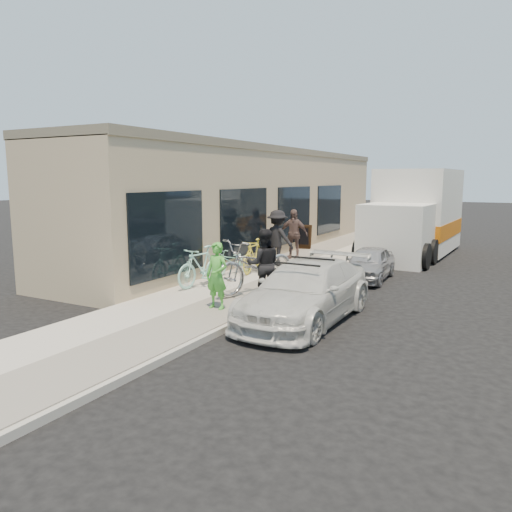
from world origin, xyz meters
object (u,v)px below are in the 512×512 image
at_px(man_standing, 264,264).
at_px(woman_rider, 217,276).
at_px(bystander_b, 293,234).
at_px(cruiser_bike_c, 254,256).
at_px(sedan_silver, 369,263).
at_px(bystander_a, 277,238).
at_px(tandem_bike, 256,265).
at_px(cruiser_bike_a, 201,266).
at_px(sedan_white, 306,292).
at_px(moving_truck, 415,217).
at_px(bike_rack, 254,255).
at_px(cruiser_bike_b, 233,261).
at_px(sandwich_board, 304,237).

bearing_deg(man_standing, woman_rider, 34.97).
bearing_deg(bystander_b, cruiser_bike_c, -97.52).
xyz_separation_m(sedan_silver, bystander_a, (-3.15, 0.16, 0.57)).
relative_size(tandem_bike, cruiser_bike_a, 1.48).
xyz_separation_m(sedan_white, cruiser_bike_a, (-3.58, 1.25, 0.05)).
bearing_deg(woman_rider, tandem_bike, 93.58).
bearing_deg(sedan_white, woman_rider, -163.17).
height_order(moving_truck, woman_rider, moving_truck).
height_order(tandem_bike, man_standing, man_standing).
xyz_separation_m(bike_rack, cruiser_bike_c, (0.14, -0.20, 0.01)).
bearing_deg(cruiser_bike_b, bystander_b, 103.42).
bearing_deg(cruiser_bike_b, tandem_bike, -25.89).
distance_m(sandwich_board, woman_rider, 10.01).
height_order(moving_truck, man_standing, moving_truck).
relative_size(bystander_a, bystander_b, 1.04).
relative_size(woman_rider, bystander_a, 0.81).
relative_size(sandwich_board, bystander_b, 0.54).
bearing_deg(moving_truck, bystander_b, -128.18).
distance_m(sedan_silver, man_standing, 4.46).
bearing_deg(sandwich_board, cruiser_bike_b, -99.96).
bearing_deg(tandem_bike, man_standing, -31.03).
distance_m(sandwich_board, bystander_b, 2.63).
bearing_deg(sandwich_board, tandem_bike, -87.95).
bearing_deg(man_standing, moving_truck, -132.43).
xyz_separation_m(man_standing, cruiser_bike_a, (-2.17, 0.50, -0.31)).
relative_size(man_standing, bystander_b, 0.95).
bearing_deg(bystander_a, cruiser_bike_c, 95.91).
bearing_deg(bike_rack, cruiser_bike_c, -55.77).
relative_size(sandwich_board, tandem_bike, 0.36).
height_order(sandwich_board, tandem_bike, tandem_bike).
relative_size(sedan_silver, cruiser_bike_a, 1.65).
bearing_deg(cruiser_bike_c, bystander_a, 79.91).
distance_m(sedan_white, sedan_silver, 4.95).
xyz_separation_m(sedan_silver, cruiser_bike_b, (-3.67, -1.84, 0.05)).
bearing_deg(woman_rider, bystander_a, 106.33).
xyz_separation_m(woman_rider, cruiser_bike_a, (-1.67, 1.78, -0.21)).
distance_m(sedan_silver, cruiser_bike_b, 4.11).
height_order(bike_rack, bystander_b, bystander_b).
height_order(tandem_bike, cruiser_bike_a, tandem_bike).
bearing_deg(sedan_white, cruiser_bike_b, 141.11).
relative_size(bike_rack, man_standing, 0.50).
relative_size(bike_rack, cruiser_bike_b, 0.55).
bearing_deg(moving_truck, bike_rack, -115.05).
relative_size(woman_rider, cruiser_bike_c, 0.87).
relative_size(cruiser_bike_a, bystander_a, 0.97).
relative_size(bike_rack, moving_truck, 0.12).
relative_size(sedan_white, man_standing, 2.60).
height_order(cruiser_bike_a, cruiser_bike_c, cruiser_bike_a).
bearing_deg(bike_rack, tandem_bike, -59.90).
bearing_deg(cruiser_bike_b, bystander_a, 94.62).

